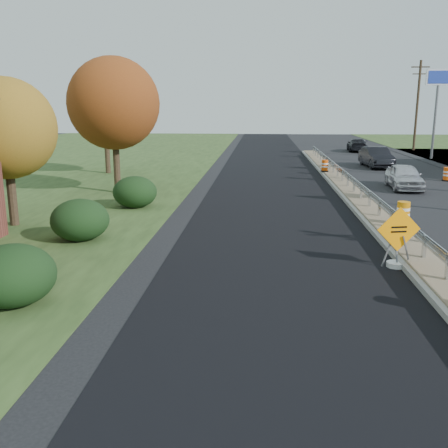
# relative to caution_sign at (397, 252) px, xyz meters

# --- Properties ---
(ground) EXTENTS (140.00, 140.00, 0.00)m
(ground) POSITION_rel_caution_sign_xyz_m (0.90, 2.35, -0.47)
(ground) COLOR black
(ground) RESTS_ON ground
(milled_overlay) EXTENTS (7.20, 120.00, 0.01)m
(milled_overlay) POSITION_rel_caution_sign_xyz_m (-3.50, 12.35, -0.47)
(milled_overlay) COLOR black
(milled_overlay) RESTS_ON ground
(median) EXTENTS (1.60, 55.00, 0.23)m
(median) POSITION_rel_caution_sign_xyz_m (0.90, 10.35, -0.36)
(median) COLOR gray
(median) RESTS_ON ground
(guardrail) EXTENTS (0.10, 46.15, 0.72)m
(guardrail) POSITION_rel_caution_sign_xyz_m (0.90, 11.35, 0.25)
(guardrail) COLOR silver
(guardrail) RESTS_ON median
(pylon_sign_north) EXTENTS (2.20, 0.30, 7.90)m
(pylon_sign_north) POSITION_rel_caution_sign_xyz_m (11.40, 32.35, 6.00)
(pylon_sign_north) COLOR slate
(pylon_sign_north) RESTS_ON ground
(utility_pole_north) EXTENTS (1.90, 0.26, 9.40)m
(utility_pole_north) POSITION_rel_caution_sign_xyz_m (12.40, 41.35, 4.46)
(utility_pole_north) COLOR #473523
(utility_pole_north) RESTS_ON ground
(hedge_south) EXTENTS (2.09, 2.09, 1.52)m
(hedge_south) POSITION_rel_caution_sign_xyz_m (-10.10, -3.65, 0.29)
(hedge_south) COLOR black
(hedge_south) RESTS_ON ground
(hedge_mid) EXTENTS (2.09, 2.09, 1.52)m
(hedge_mid) POSITION_rel_caution_sign_xyz_m (-10.60, 2.35, 0.29)
(hedge_mid) COLOR black
(hedge_mid) RESTS_ON ground
(hedge_north) EXTENTS (2.09, 2.09, 1.52)m
(hedge_north) POSITION_rel_caution_sign_xyz_m (-10.10, 8.35, 0.29)
(hedge_north) COLOR black
(hedge_north) RESTS_ON ground
(tree_near_yellow) EXTENTS (3.96, 3.96, 5.88)m
(tree_near_yellow) POSITION_rel_caution_sign_xyz_m (-14.10, 4.35, 3.41)
(tree_near_yellow) COLOR #473523
(tree_near_yellow) RESTS_ON ground
(tree_near_red) EXTENTS (4.95, 4.95, 7.35)m
(tree_near_red) POSITION_rel_caution_sign_xyz_m (-12.10, 12.35, 4.39)
(tree_near_red) COLOR #473523
(tree_near_red) RESTS_ON ground
(tree_near_back) EXTENTS (4.29, 4.29, 6.37)m
(tree_near_back) POSITION_rel_caution_sign_xyz_m (-15.10, 20.35, 3.74)
(tree_near_back) COLOR #473523
(tree_near_back) RESTS_ON ground
(caution_sign) EXTENTS (1.33, 0.56, 1.86)m
(caution_sign) POSITION_rel_caution_sign_xyz_m (0.00, 0.00, 0.00)
(caution_sign) COLOR white
(caution_sign) RESTS_ON ground
(barrel_median_mid) EXTENTS (0.61, 0.61, 0.89)m
(barrel_median_mid) POSITION_rel_caution_sign_xyz_m (1.45, 4.79, 0.19)
(barrel_median_mid) COLOR black
(barrel_median_mid) RESTS_ON median
(barrel_median_far) EXTENTS (0.55, 0.55, 0.81)m
(barrel_median_far) POSITION_rel_caution_sign_xyz_m (0.35, 20.80, 0.15)
(barrel_median_far) COLOR black
(barrel_median_far) RESTS_ON median
(barrel_shoulder_mid) EXTENTS (0.60, 0.60, 0.88)m
(barrel_shoulder_mid) POSITION_rel_caution_sign_xyz_m (7.90, 18.36, -0.05)
(barrel_shoulder_mid) COLOR black
(barrel_shoulder_mid) RESTS_ON ground
(car_silver) EXTENTS (1.92, 4.32, 1.44)m
(car_silver) POSITION_rel_caution_sign_xyz_m (4.25, 14.97, 0.25)
(car_silver) COLOR silver
(car_silver) RESTS_ON ground
(car_dark_mid) EXTENTS (2.00, 4.88, 1.57)m
(car_dark_mid) POSITION_rel_caution_sign_xyz_m (4.93, 25.50, 0.31)
(car_dark_mid) COLOR black
(car_dark_mid) RESTS_ON ground
(car_dark_far) EXTENTS (2.35, 4.85, 1.36)m
(car_dark_far) POSITION_rel_caution_sign_xyz_m (6.02, 39.68, 0.21)
(car_dark_far) COLOR black
(car_dark_far) RESTS_ON ground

